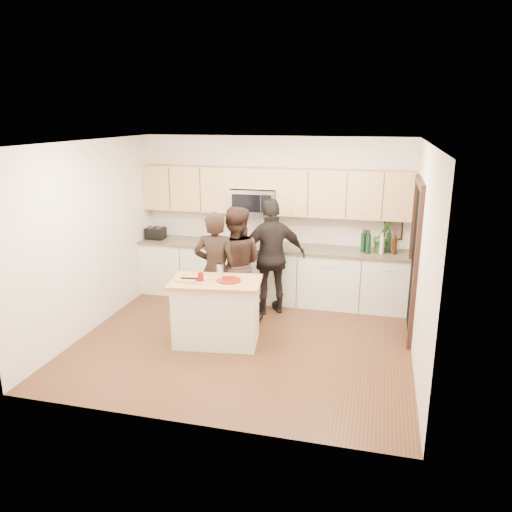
% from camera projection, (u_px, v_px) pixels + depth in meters
% --- Properties ---
extents(floor, '(4.50, 4.50, 0.00)m').
position_uv_depth(floor, '(244.00, 341.00, 6.94)').
color(floor, brown).
rests_on(floor, ground).
extents(room_shell, '(4.52, 4.02, 2.71)m').
position_uv_depth(room_shell, '(243.00, 219.00, 6.46)').
color(room_shell, beige).
rests_on(room_shell, ground).
extents(back_cabinetry, '(4.50, 0.66, 0.94)m').
position_uv_depth(back_cabinetry, '(270.00, 273.00, 8.38)').
color(back_cabinetry, silver).
rests_on(back_cabinetry, ground).
extents(upper_cabinetry, '(4.50, 0.33, 0.75)m').
position_uv_depth(upper_cabinetry, '(275.00, 190.00, 8.14)').
color(upper_cabinetry, tan).
rests_on(upper_cabinetry, ground).
extents(microwave, '(0.76, 0.41, 0.40)m').
position_uv_depth(microwave, '(254.00, 201.00, 8.24)').
color(microwave, silver).
rests_on(microwave, ground).
extents(doorway, '(0.06, 1.25, 2.20)m').
position_uv_depth(doorway, '(415.00, 254.00, 6.94)').
color(doorway, black).
rests_on(doorway, ground).
extents(framed_picture, '(0.30, 0.03, 0.38)m').
position_uv_depth(framed_picture, '(393.00, 228.00, 7.98)').
color(framed_picture, black).
rests_on(framed_picture, ground).
extents(dish_towel, '(0.34, 0.60, 0.48)m').
position_uv_depth(dish_towel, '(213.00, 253.00, 8.34)').
color(dish_towel, white).
rests_on(dish_towel, ground).
extents(island, '(1.29, 0.86, 0.90)m').
position_uv_depth(island, '(216.00, 312.00, 6.77)').
color(island, silver).
rests_on(island, ground).
extents(red_plate, '(0.32, 0.32, 0.02)m').
position_uv_depth(red_plate, '(229.00, 280.00, 6.63)').
color(red_plate, maroon).
rests_on(red_plate, island).
extents(box_grater, '(0.09, 0.07, 0.23)m').
position_uv_depth(box_grater, '(220.00, 271.00, 6.63)').
color(box_grater, silver).
rests_on(box_grater, red_plate).
extents(drink_glass, '(0.08, 0.08, 0.11)m').
position_uv_depth(drink_glass, '(201.00, 277.00, 6.63)').
color(drink_glass, maroon).
rests_on(drink_glass, island).
extents(cutting_board, '(0.30, 0.22, 0.02)m').
position_uv_depth(cutting_board, '(186.00, 280.00, 6.64)').
color(cutting_board, '#B97B4D').
rests_on(cutting_board, island).
extents(tongs, '(0.24, 0.06, 0.02)m').
position_uv_depth(tongs, '(189.00, 278.00, 6.65)').
color(tongs, black).
rests_on(tongs, cutting_board).
extents(knife, '(0.20, 0.05, 0.01)m').
position_uv_depth(knife, '(193.00, 283.00, 6.47)').
color(knife, silver).
rests_on(knife, cutting_board).
extents(toaster, '(0.31, 0.25, 0.20)m').
position_uv_depth(toaster, '(156.00, 233.00, 8.69)').
color(toaster, black).
rests_on(toaster, back_cabinetry).
extents(bottle_cluster, '(0.55, 0.31, 0.38)m').
position_uv_depth(bottle_cluster, '(377.00, 242.00, 7.80)').
color(bottle_cluster, black).
rests_on(bottle_cluster, back_cabinetry).
extents(orchid, '(0.37, 0.34, 0.53)m').
position_uv_depth(orchid, '(383.00, 236.00, 7.79)').
color(orchid, '#3B712D').
rests_on(orchid, back_cabinetry).
extents(woman_left, '(0.67, 0.47, 1.73)m').
position_uv_depth(woman_left, '(216.00, 270.00, 7.22)').
color(woman_left, black).
rests_on(woman_left, ground).
extents(woman_center, '(0.94, 0.77, 1.76)m').
position_uv_depth(woman_center, '(235.00, 264.00, 7.44)').
color(woman_center, black).
rests_on(woman_center, ground).
extents(woman_right, '(1.15, 0.89, 1.82)m').
position_uv_depth(woman_right, '(272.00, 257.00, 7.71)').
color(woman_right, black).
rests_on(woman_right, ground).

